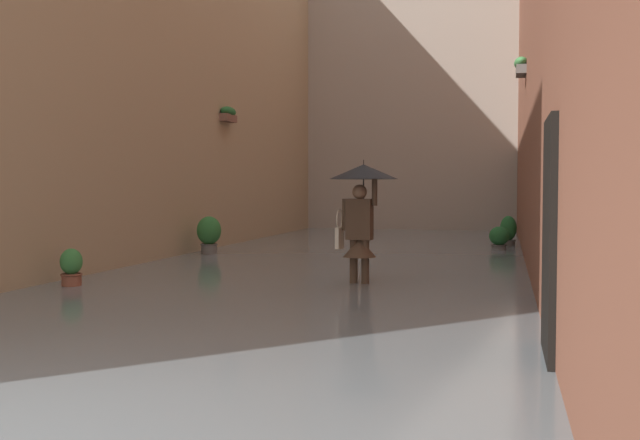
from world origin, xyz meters
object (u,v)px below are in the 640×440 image
(potted_plant_mid_right, at_px, (209,235))
(potted_plant_mid_left, at_px, (499,240))
(potted_plant_near_left, at_px, (508,233))
(person_wading, at_px, (361,199))
(potted_plant_near_right, at_px, (71,271))

(potted_plant_mid_right, height_order, potted_plant_mid_left, potted_plant_mid_right)
(potted_plant_mid_right, height_order, potted_plant_near_left, potted_plant_mid_right)
(person_wading, relative_size, potted_plant_near_right, 2.85)
(potted_plant_mid_left, bearing_deg, potted_plant_near_right, 52.53)
(potted_plant_near_right, height_order, potted_plant_mid_right, potted_plant_mid_right)
(potted_plant_near_right, distance_m, potted_plant_mid_left, 9.94)
(person_wading, bearing_deg, potted_plant_near_left, -105.76)
(person_wading, xyz_separation_m, potted_plant_near_right, (4.08, 1.30, -1.05))
(potted_plant_near_right, bearing_deg, potted_plant_mid_right, -89.82)
(potted_plant_near_right, height_order, potted_plant_near_left, potted_plant_near_left)
(person_wading, distance_m, potted_plant_near_right, 4.41)
(person_wading, height_order, potted_plant_near_right, person_wading)
(person_wading, height_order, potted_plant_mid_right, person_wading)
(potted_plant_near_right, xyz_separation_m, potted_plant_mid_left, (-6.05, -7.89, 0.02))
(potted_plant_near_right, relative_size, potted_plant_mid_left, 1.02)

